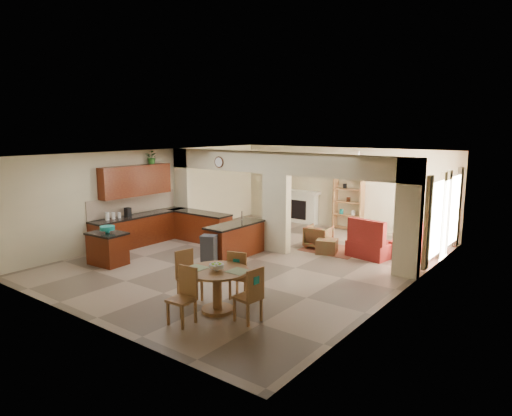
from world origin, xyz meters
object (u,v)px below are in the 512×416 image
Objects in this scene: kitchen_island at (108,248)px; sofa at (421,240)px; dining_table at (217,284)px; armchair at (319,237)px.

kitchen_island is 8.49m from sofa.
kitchen_island is 4.33m from dining_table.
dining_table is at bearing 165.82° from sofa.
dining_table is 1.69× the size of armchair.
sofa is at bearing 75.16° from dining_table.
kitchen_island is at bearing 172.26° from dining_table.
dining_table is 0.51× the size of sofa.
kitchen_island reaches higher than dining_table.
armchair is (-2.54, -1.27, -0.02)m from sofa.
armchair is at bearing 117.14° from sofa.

